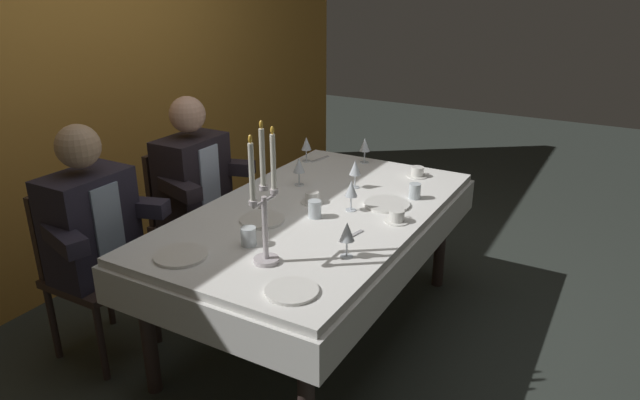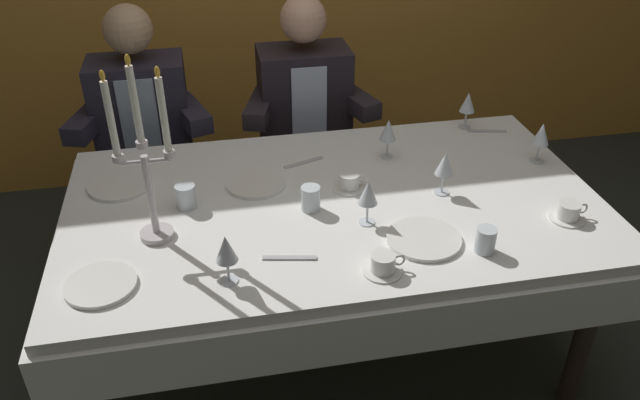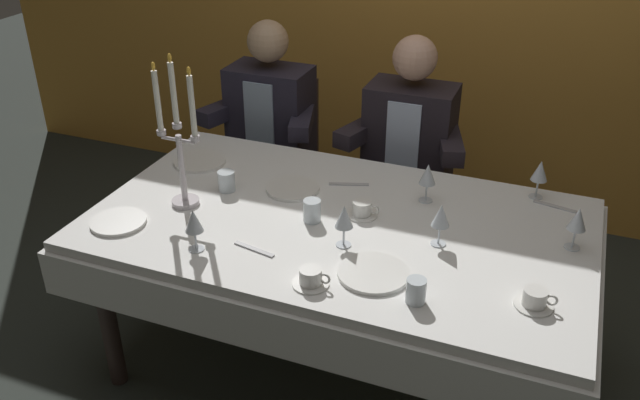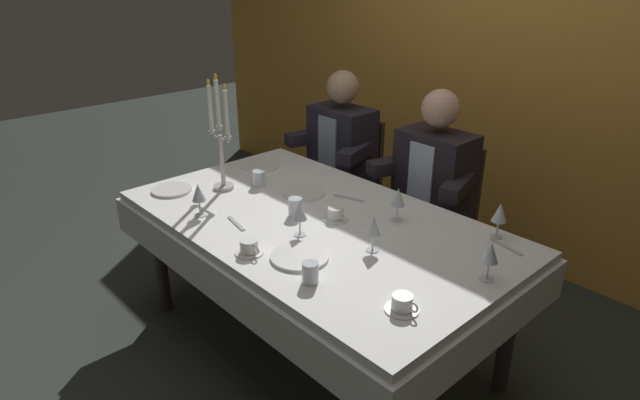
{
  "view_description": "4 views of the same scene",
  "coord_description": "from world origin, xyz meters",
  "px_view_note": "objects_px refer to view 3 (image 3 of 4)",
  "views": [
    {
      "loc": [
        -2.4,
        -1.38,
        1.89
      ],
      "look_at": [
        -0.05,
        -0.05,
        0.82
      ],
      "focal_mm": 32.21,
      "sensor_mm": 36.0,
      "label": 1
    },
    {
      "loc": [
        -0.42,
        -1.86,
        1.94
      ],
      "look_at": [
        -0.06,
        -0.03,
        0.76
      ],
      "focal_mm": 35.29,
      "sensor_mm": 36.0,
      "label": 2
    },
    {
      "loc": [
        0.75,
        -2.09,
        2.06
      ],
      "look_at": [
        -0.09,
        0.04,
        0.79
      ],
      "focal_mm": 37.53,
      "sensor_mm": 36.0,
      "label": 3
    },
    {
      "loc": [
        1.73,
        -1.56,
        1.86
      ],
      "look_at": [
        0.01,
        0.02,
        0.84
      ],
      "focal_mm": 30.45,
      "sensor_mm": 36.0,
      "label": 4
    }
  ],
  "objects_px": {
    "dinner_plate_3": "(118,222)",
    "coffee_cup_1": "(362,209)",
    "dinner_plate_2": "(293,188)",
    "wine_glass_0": "(428,175)",
    "wine_glass_4": "(578,220)",
    "water_tumbler_0": "(227,181)",
    "candelabra": "(179,145)",
    "seated_diner_1": "(410,137)",
    "coffee_cup_2": "(535,299)",
    "seated_diner_0": "(271,116)",
    "dinner_plate_0": "(373,273)",
    "wine_glass_5": "(194,222)",
    "water_tumbler_1": "(416,291)",
    "coffee_cup_0": "(311,278)",
    "dinner_plate_1": "(200,161)",
    "wine_glass_3": "(441,217)",
    "wine_glass_2": "(540,172)",
    "wine_glass_1": "(344,218)",
    "dining_table": "(339,246)",
    "water_tumbler_2": "(312,211)"
  },
  "relations": [
    {
      "from": "dinner_plate_1",
      "to": "wine_glass_1",
      "type": "relative_size",
      "value": 1.43
    },
    {
      "from": "dinner_plate_3",
      "to": "water_tumbler_0",
      "type": "distance_m",
      "value": 0.47
    },
    {
      "from": "wine_glass_1",
      "to": "seated_diner_1",
      "type": "distance_m",
      "value": 1.06
    },
    {
      "from": "wine_glass_5",
      "to": "dining_table",
      "type": "bearing_deg",
      "value": 43.66
    },
    {
      "from": "wine_glass_1",
      "to": "wine_glass_2",
      "type": "xyz_separation_m",
      "value": [
        0.61,
        0.63,
        0.0
      ]
    },
    {
      "from": "seated_diner_0",
      "to": "seated_diner_1",
      "type": "relative_size",
      "value": 1.0
    },
    {
      "from": "dining_table",
      "to": "water_tumbler_2",
      "type": "bearing_deg",
      "value": -154.24
    },
    {
      "from": "wine_glass_5",
      "to": "seated_diner_0",
      "type": "xyz_separation_m",
      "value": [
        -0.31,
        1.27,
        -0.12
      ]
    },
    {
      "from": "coffee_cup_1",
      "to": "candelabra",
      "type": "bearing_deg",
      "value": -165.71
    },
    {
      "from": "wine_glass_4",
      "to": "wine_glass_2",
      "type": "bearing_deg",
      "value": 115.36
    },
    {
      "from": "wine_glass_1",
      "to": "water_tumbler_2",
      "type": "bearing_deg",
      "value": 145.39
    },
    {
      "from": "wine_glass_4",
      "to": "seated_diner_1",
      "type": "xyz_separation_m",
      "value": [
        -0.8,
        0.76,
        -0.12
      ]
    },
    {
      "from": "dinner_plate_0",
      "to": "dinner_plate_2",
      "type": "bearing_deg",
      "value": 137.36
    },
    {
      "from": "coffee_cup_0",
      "to": "coffee_cup_2",
      "type": "bearing_deg",
      "value": 12.46
    },
    {
      "from": "dinner_plate_2",
      "to": "wine_glass_0",
      "type": "xyz_separation_m",
      "value": [
        0.54,
        0.11,
        0.11
      ]
    },
    {
      "from": "dining_table",
      "to": "dinner_plate_0",
      "type": "xyz_separation_m",
      "value": [
        0.23,
        -0.3,
        0.13
      ]
    },
    {
      "from": "wine_glass_2",
      "to": "wine_glass_5",
      "type": "relative_size",
      "value": 1.0
    },
    {
      "from": "dinner_plate_1",
      "to": "wine_glass_4",
      "type": "height_order",
      "value": "wine_glass_4"
    },
    {
      "from": "wine_glass_3",
      "to": "seated_diner_1",
      "type": "bearing_deg",
      "value": 110.92
    },
    {
      "from": "coffee_cup_2",
      "to": "seated_diner_0",
      "type": "bearing_deg",
      "value": 141.66
    },
    {
      "from": "coffee_cup_0",
      "to": "seated_diner_1",
      "type": "height_order",
      "value": "seated_diner_1"
    },
    {
      "from": "dinner_plate_1",
      "to": "dinner_plate_2",
      "type": "distance_m",
      "value": 0.5
    },
    {
      "from": "wine_glass_1",
      "to": "water_tumbler_0",
      "type": "relative_size",
      "value": 1.91
    },
    {
      "from": "dinner_plate_3",
      "to": "seated_diner_0",
      "type": "distance_m",
      "value": 1.22
    },
    {
      "from": "wine_glass_5",
      "to": "water_tumbler_1",
      "type": "height_order",
      "value": "wine_glass_5"
    },
    {
      "from": "wine_glass_3",
      "to": "dinner_plate_2",
      "type": "bearing_deg",
      "value": 164.06
    },
    {
      "from": "water_tumbler_1",
      "to": "wine_glass_1",
      "type": "bearing_deg",
      "value": 145.12
    },
    {
      "from": "water_tumbler_0",
      "to": "water_tumbler_1",
      "type": "xyz_separation_m",
      "value": [
        0.92,
        -0.44,
        -0.0
      ]
    },
    {
      "from": "wine_glass_4",
      "to": "water_tumbler_0",
      "type": "xyz_separation_m",
      "value": [
        -1.37,
        -0.07,
        -0.07
      ]
    },
    {
      "from": "water_tumbler_0",
      "to": "coffee_cup_2",
      "type": "height_order",
      "value": "water_tumbler_0"
    },
    {
      "from": "dinner_plate_3",
      "to": "wine_glass_1",
      "type": "height_order",
      "value": "wine_glass_1"
    },
    {
      "from": "wine_glass_2",
      "to": "water_tumbler_1",
      "type": "bearing_deg",
      "value": -108.29
    },
    {
      "from": "wine_glass_5",
      "to": "water_tumbler_0",
      "type": "distance_m",
      "value": 0.46
    },
    {
      "from": "water_tumbler_2",
      "to": "dinner_plate_1",
      "type": "bearing_deg",
      "value": 156.64
    },
    {
      "from": "dinner_plate_1",
      "to": "wine_glass_3",
      "type": "distance_m",
      "value": 1.19
    },
    {
      "from": "candelabra",
      "to": "dinner_plate_2",
      "type": "height_order",
      "value": "candelabra"
    },
    {
      "from": "wine_glass_1",
      "to": "seated_diner_1",
      "type": "relative_size",
      "value": 0.13
    },
    {
      "from": "wine_glass_0",
      "to": "water_tumbler_1",
      "type": "height_order",
      "value": "wine_glass_0"
    },
    {
      "from": "dinner_plate_2",
      "to": "wine_glass_4",
      "type": "xyz_separation_m",
      "value": [
        1.11,
        -0.03,
        0.11
      ]
    },
    {
      "from": "dining_table",
      "to": "coffee_cup_2",
      "type": "xyz_separation_m",
      "value": [
        0.76,
        -0.27,
        0.15
      ]
    },
    {
      "from": "candelabra",
      "to": "water_tumbler_1",
      "type": "distance_m",
      "value": 1.08
    },
    {
      "from": "wine_glass_4",
      "to": "water_tumbler_0",
      "type": "bearing_deg",
      "value": -177.05
    },
    {
      "from": "water_tumbler_2",
      "to": "wine_glass_4",
      "type": "bearing_deg",
      "value": 10.27
    },
    {
      "from": "dinner_plate_3",
      "to": "coffee_cup_1",
      "type": "bearing_deg",
      "value": 25.42
    },
    {
      "from": "wine_glass_2",
      "to": "seated_diner_1",
      "type": "height_order",
      "value": "seated_diner_1"
    },
    {
      "from": "coffee_cup_1",
      "to": "seated_diner_1",
      "type": "xyz_separation_m",
      "value": [
        -0.03,
        0.82,
        -0.03
      ]
    },
    {
      "from": "dinner_plate_0",
      "to": "coffee_cup_1",
      "type": "height_order",
      "value": "coffee_cup_1"
    },
    {
      "from": "candelabra",
      "to": "seated_diner_1",
      "type": "bearing_deg",
      "value": 56.36
    },
    {
      "from": "wine_glass_5",
      "to": "seated_diner_0",
      "type": "height_order",
      "value": "seated_diner_0"
    },
    {
      "from": "candelabra",
      "to": "wine_glass_5",
      "type": "xyz_separation_m",
      "value": [
        0.21,
        -0.28,
        -0.14
      ]
    }
  ]
}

